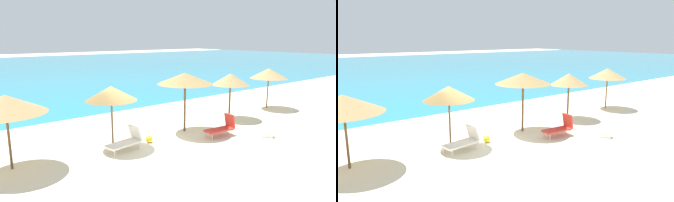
% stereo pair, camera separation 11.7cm
% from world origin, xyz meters
% --- Properties ---
extents(ground_plane, '(160.00, 160.00, 0.00)m').
position_xyz_m(ground_plane, '(0.00, 0.00, 0.00)').
color(ground_plane, beige).
extents(beach_umbrella_1, '(2.60, 2.60, 2.55)m').
position_xyz_m(beach_umbrella_1, '(-4.61, 0.71, 2.23)').
color(beach_umbrella_1, brown).
rests_on(beach_umbrella_1, ground_plane).
extents(beach_umbrella_2, '(2.05, 2.05, 2.48)m').
position_xyz_m(beach_umbrella_2, '(-0.88, 0.55, 2.19)').
color(beach_umbrella_2, brown).
rests_on(beach_umbrella_2, ground_plane).
extents(beach_umbrella_3, '(2.58, 2.58, 2.77)m').
position_xyz_m(beach_umbrella_3, '(2.81, 0.33, 2.50)').
color(beach_umbrella_3, brown).
rests_on(beach_umbrella_3, ground_plane).
extents(beach_umbrella_4, '(2.00, 2.00, 2.48)m').
position_xyz_m(beach_umbrella_4, '(6.27, 0.56, 2.16)').
color(beach_umbrella_4, brown).
rests_on(beach_umbrella_4, ground_plane).
extents(beach_umbrella_5, '(2.23, 2.23, 2.50)m').
position_xyz_m(beach_umbrella_5, '(10.09, 0.77, 2.18)').
color(beach_umbrella_5, brown).
rests_on(beach_umbrella_5, ground_plane).
extents(lounge_chair_0, '(1.54, 0.85, 0.94)m').
position_xyz_m(lounge_chair_0, '(-0.69, -0.19, 0.40)').
color(lounge_chair_0, white).
rests_on(lounge_chair_0, ground_plane).
extents(lounge_chair_1, '(1.47, 0.72, 0.98)m').
position_xyz_m(lounge_chair_1, '(3.63, -1.27, 0.41)').
color(lounge_chair_1, red).
rests_on(lounge_chair_1, ground_plane).
extents(beach_ball, '(0.31, 0.31, 0.31)m').
position_xyz_m(beach_ball, '(0.55, 0.03, 0.15)').
color(beach_ball, yellow).
rests_on(beach_ball, ground_plane).
extents(cooler_box, '(0.62, 0.63, 0.33)m').
position_xyz_m(cooler_box, '(5.09, -2.60, 0.16)').
color(cooler_box, white).
rests_on(cooler_box, ground_plane).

